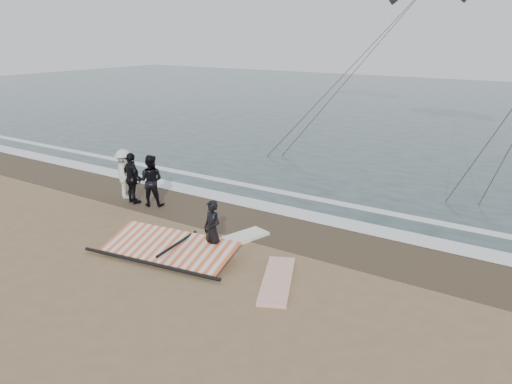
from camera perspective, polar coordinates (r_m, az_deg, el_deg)
ground at (r=12.28m, az=-8.32°, el=-10.67°), size 120.00×120.00×0.00m
sea at (r=42.00m, az=23.29°, el=8.50°), size 120.00×54.00×0.02m
wet_sand at (r=15.57m, az=2.70°, el=-4.10°), size 120.00×2.80×0.01m
foam_near at (r=16.70m, az=5.16°, el=-2.51°), size 120.00×0.90×0.01m
foam_far at (r=18.14m, az=7.73°, el=-0.94°), size 120.00×0.45×0.01m
man_main at (r=13.38m, az=-5.02°, el=-4.26°), size 0.66×0.51×1.61m
board_white at (r=12.36m, az=2.45°, el=-10.03°), size 1.64×2.50×0.10m
board_cream at (r=14.50m, az=-2.93°, el=-5.63°), size 1.32×2.55×0.10m
trio_cluster at (r=18.17m, az=-13.69°, el=1.67°), size 2.63×1.25×1.83m
sail_rig at (r=13.92m, az=-9.67°, el=-6.27°), size 4.21×2.19×0.49m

